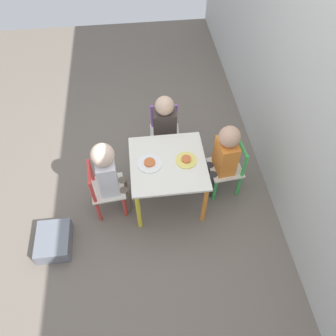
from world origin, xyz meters
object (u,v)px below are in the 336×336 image
at_px(chair_green, 228,169).
at_px(child_front, 109,173).
at_px(child_left, 165,125).
at_px(child_back, 224,155).
at_px(chair_purple, 165,134).
at_px(plate_back, 186,160).
at_px(storage_bin, 54,241).
at_px(kids_table, 168,168).
at_px(plate_front, 150,163).
at_px(chair_red, 105,190).

distance_m(chair_green, child_front, 0.98).
bearing_deg(child_left, child_back, -40.47).
bearing_deg(child_left, chair_purple, 90.00).
distance_m(chair_purple, child_back, 0.65).
distance_m(plate_back, storage_bin, 1.21).
height_order(child_front, child_left, child_front).
distance_m(kids_table, child_back, 0.45).
xyz_separation_m(chair_purple, child_back, (0.47, 0.42, 0.19)).
bearing_deg(chair_purple, plate_front, -105.12).
relative_size(kids_table, plate_front, 3.12).
relative_size(chair_green, chair_red, 1.00).
height_order(chair_red, storage_bin, chair_red).
xyz_separation_m(chair_red, plate_front, (-0.05, 0.37, 0.23)).
relative_size(chair_purple, plate_back, 3.17).
bearing_deg(child_left, storage_bin, -137.09).
distance_m(plate_back, plate_front, 0.28).
height_order(plate_back, storage_bin, plate_back).
bearing_deg(plate_front, storage_bin, -66.27).
bearing_deg(storage_bin, chair_purple, 131.74).
bearing_deg(chair_green, plate_back, -87.85).
bearing_deg(chair_red, plate_back, -91.15).
distance_m(child_back, storage_bin, 1.49).
distance_m(kids_table, chair_green, 0.53).
bearing_deg(plate_front, child_left, 159.75).
bearing_deg(plate_front, child_front, -82.23).
height_order(child_left, plate_front, child_left).
height_order(kids_table, child_left, child_left).
xyz_separation_m(child_back, plate_back, (0.04, -0.31, 0.04)).
distance_m(chair_green, plate_front, 0.69).
bearing_deg(child_back, child_front, -90.17).
distance_m(child_back, child_front, 0.90).
relative_size(kids_table, chair_purple, 1.11).
distance_m(chair_red, child_front, 0.21).
distance_m(chair_purple, child_left, 0.18).
relative_size(child_left, plate_front, 3.81).
xyz_separation_m(plate_back, plate_front, (-0.00, -0.28, 0.00)).
xyz_separation_m(chair_purple, plate_back, (0.51, 0.11, 0.23)).
bearing_deg(child_back, chair_red, -90.18).
relative_size(chair_green, child_front, 0.68).
relative_size(chair_purple, plate_front, 2.80).
relative_size(kids_table, chair_red, 1.11).
relative_size(child_front, plate_back, 4.64).
height_order(child_front, plate_front, child_front).
bearing_deg(child_front, storage_bin, 116.95).
height_order(child_front, storage_bin, child_front).
bearing_deg(kids_table, chair_purple, 176.81).
height_order(chair_red, child_back, child_back).
bearing_deg(plate_back, child_left, -165.56).
height_order(chair_purple, child_front, child_front).
bearing_deg(plate_back, child_back, 98.26).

